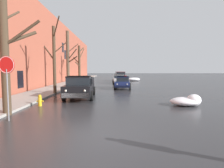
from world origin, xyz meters
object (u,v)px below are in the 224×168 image
at_px(bare_tree_second_along_sidewalk, 55,58).
at_px(fire_hydrant, 40,100).
at_px(bare_tree_at_the_corner, 6,47).
at_px(pickup_truck_black_approaching_near_lane, 81,87).
at_px(suv_maroon_parked_far_down_block, 120,76).
at_px(sedan_silver_parked_kerbside_mid, 119,79).
at_px(stop_sign_at_corner, 7,71).
at_px(bare_tree_far_down_block, 80,63).
at_px(bare_tree_mid_block, 69,60).
at_px(sedan_darkblue_parked_kerbside_close, 123,82).

bearing_deg(bare_tree_second_along_sidewalk, fire_hydrant, -82.26).
xyz_separation_m(bare_tree_at_the_corner, pickup_truck_black_approaching_near_lane, (2.68, 5.61, -2.49)).
bearing_deg(fire_hydrant, pickup_truck_black_approaching_near_lane, 59.86).
bearing_deg(suv_maroon_parked_far_down_block, sedan_silver_parked_kerbside_mid, -94.21).
bearing_deg(stop_sign_at_corner, fire_hydrant, 88.51).
height_order(bare_tree_at_the_corner, fire_hydrant, bare_tree_at_the_corner).
bearing_deg(bare_tree_far_down_block, pickup_truck_black_approaching_near_lane, -79.95).
bearing_deg(pickup_truck_black_approaching_near_lane, bare_tree_mid_block, 109.68).
height_order(pickup_truck_black_approaching_near_lane, stop_sign_at_corner, stop_sign_at_corner).
bearing_deg(pickup_truck_black_approaching_near_lane, bare_tree_at_the_corner, -115.53).
bearing_deg(fire_hydrant, stop_sign_at_corner, -91.49).
height_order(bare_tree_second_along_sidewalk, sedan_darkblue_parked_kerbside_close, bare_tree_second_along_sidewalk).
height_order(fire_hydrant, stop_sign_at_corner, stop_sign_at_corner).
distance_m(pickup_truck_black_approaching_near_lane, sedan_darkblue_parked_kerbside_close, 8.07).
relative_size(bare_tree_mid_block, suv_maroon_parked_far_down_block, 1.47).
distance_m(bare_tree_second_along_sidewalk, stop_sign_at_corner, 8.99).
bearing_deg(bare_tree_at_the_corner, fire_hydrant, 72.01).
bearing_deg(fire_hydrant, sedan_darkblue_parked_kerbside_close, 61.17).
bearing_deg(bare_tree_mid_block, stop_sign_at_corner, -87.53).
bearing_deg(pickup_truck_black_approaching_near_lane, sedan_silver_parked_kerbside_mid, 76.27).
relative_size(bare_tree_far_down_block, suv_maroon_parked_far_down_block, 1.31).
distance_m(bare_tree_far_down_block, fire_hydrant, 18.83).
bearing_deg(stop_sign_at_corner, bare_tree_second_along_sidewalk, 94.27).
distance_m(bare_tree_far_down_block, suv_maroon_parked_far_down_block, 9.10).
relative_size(bare_tree_at_the_corner, stop_sign_at_corner, 2.55).
bearing_deg(sedan_darkblue_parked_kerbside_close, fire_hydrant, -118.83).
height_order(bare_tree_at_the_corner, pickup_truck_black_approaching_near_lane, bare_tree_at_the_corner).
distance_m(pickup_truck_black_approaching_near_lane, fire_hydrant, 3.91).
xyz_separation_m(bare_tree_at_the_corner, suv_maroon_parked_far_down_block, (6.75, 26.50, -2.38)).
xyz_separation_m(bare_tree_mid_block, fire_hydrant, (0.70, -10.74, -3.05)).
distance_m(sedan_darkblue_parked_kerbside_close, stop_sign_at_corner, 15.09).
distance_m(suv_maroon_parked_far_down_block, stop_sign_at_corner, 28.31).
bearing_deg(suv_maroon_parked_far_down_block, pickup_truck_black_approaching_near_lane, -101.03).
bearing_deg(suv_maroon_parked_far_down_block, bare_tree_at_the_corner, -104.30).
relative_size(bare_tree_mid_block, pickup_truck_black_approaching_near_lane, 1.23).
xyz_separation_m(sedan_darkblue_parked_kerbside_close, stop_sign_at_corner, (-5.85, -13.84, 1.47)).
bearing_deg(stop_sign_at_corner, bare_tree_far_down_block, 91.74).
distance_m(bare_tree_second_along_sidewalk, bare_tree_far_down_block, 13.06).
relative_size(sedan_darkblue_parked_kerbside_close, stop_sign_at_corner, 1.46).
bearing_deg(fire_hydrant, sedan_silver_parked_kerbside_mid, 72.97).
height_order(bare_tree_mid_block, bare_tree_far_down_block, bare_tree_mid_block).
relative_size(sedan_darkblue_parked_kerbside_close, sedan_silver_parked_kerbside_mid, 0.93).
bearing_deg(bare_tree_mid_block, sedan_darkblue_parked_kerbside_close, -2.43).
bearing_deg(pickup_truck_black_approaching_near_lane, sedan_darkblue_parked_kerbside_close, 61.80).
xyz_separation_m(sedan_silver_parked_kerbside_mid, suv_maroon_parked_far_down_block, (0.45, 6.04, 0.23)).
bearing_deg(sedan_darkblue_parked_kerbside_close, bare_tree_mid_block, 177.57).
relative_size(bare_tree_far_down_block, sedan_silver_parked_kerbside_mid, 1.34).
xyz_separation_m(bare_tree_mid_block, sedan_silver_parked_kerbside_mid, (6.27, 7.46, -2.66)).
bearing_deg(bare_tree_far_down_block, sedan_darkblue_parked_kerbside_close, -51.28).
xyz_separation_m(bare_tree_mid_block, bare_tree_far_down_block, (-0.06, 7.85, -0.18)).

